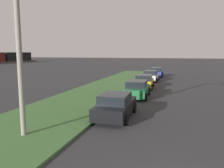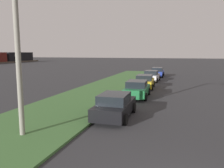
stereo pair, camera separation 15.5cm
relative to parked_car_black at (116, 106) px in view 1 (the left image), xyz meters
name	(u,v)px [view 1 (the left image)]	position (x,y,z in m)	size (l,w,h in m)	color
grass_median	(75,103)	(2.41, 3.85, -0.66)	(60.00, 6.00, 0.12)	#3D6633
parked_car_black	(116,106)	(0.00, 0.00, 0.00)	(4.34, 2.10, 1.47)	black
parked_car_green	(137,89)	(6.43, -0.14, 0.00)	(4.36, 2.13, 1.47)	#1E6B38
parked_car_yellow	(144,82)	(11.66, 0.00, 0.00)	(4.38, 2.17, 1.47)	gold
parked_car_white	(151,76)	(17.79, 0.00, 0.00)	(4.34, 2.09, 1.47)	silver
parked_car_blue	(156,72)	(23.88, -0.18, 0.00)	(4.32, 2.07, 1.47)	#23389E
streetlight	(27,41)	(-4.22, 2.86, 3.67)	(1.01, 2.82, 7.50)	gray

